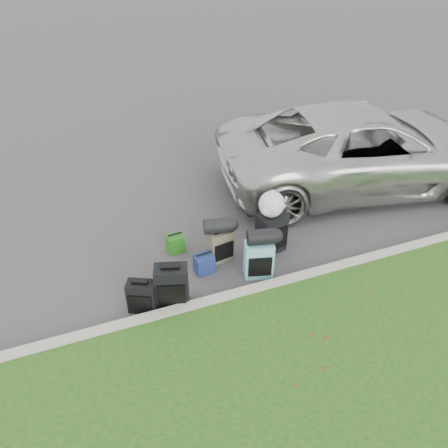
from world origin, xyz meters
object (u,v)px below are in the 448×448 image
object	(u,v)px
tote_green	(175,243)
suitcase_teal	(259,259)
suitcase_large_black_left	(172,286)
suitcase_large_black_right	(271,233)
tote_navy	(204,264)
suitcase_small_black	(142,296)
suv	(364,148)
suitcase_olive	(220,245)

from	to	relation	value
tote_green	suitcase_teal	bearing A→B (deg)	-51.17
suitcase_large_black_left	suitcase_large_black_right	size ratio (longest dim) A/B	0.93
suitcase_teal	tote_navy	xyz separation A→B (m)	(-0.78, 0.39, -0.16)
suitcase_small_black	tote_navy	distance (m)	1.21
suitcase_small_black	tote_green	size ratio (longest dim) A/B	1.61
suv	suitcase_small_black	xyz separation A→B (m)	(-5.16, -2.04, -0.59)
tote_navy	tote_green	bearing A→B (deg)	107.53
suitcase_teal	tote_navy	distance (m)	0.89
suitcase_large_black_left	tote_navy	world-z (taller)	suitcase_large_black_left
suitcase_small_black	suitcase_large_black_left	xyz separation A→B (m)	(0.44, -0.04, 0.09)
suitcase_large_black_right	tote_navy	bearing A→B (deg)	172.85
tote_green	tote_navy	bearing A→B (deg)	-73.11
suitcase_large_black_left	suitcase_teal	xyz separation A→B (m)	(1.44, 0.13, -0.02)
suitcase_olive	suitcase_teal	xyz separation A→B (m)	(0.43, -0.60, 0.04)
suitcase_large_black_right	suv	bearing A→B (deg)	14.70
suitcase_teal	tote_green	size ratio (longest dim) A/B	2.03
suitcase_teal	suitcase_large_black_left	bearing A→B (deg)	-160.01
suv	suitcase_olive	distance (m)	3.98
suitcase_small_black	suitcase_large_black_left	distance (m)	0.45
suv	suitcase_small_black	distance (m)	5.57
suv	suitcase_teal	distance (m)	3.84
suitcase_olive	suitcase_teal	size ratio (longest dim) A/B	0.88
suitcase_olive	tote_green	bearing A→B (deg)	134.74
suitcase_olive	tote_green	distance (m)	0.81
suitcase_olive	tote_green	world-z (taller)	suitcase_olive
suitcase_large_black_right	suitcase_teal	bearing A→B (deg)	-145.00
suitcase_olive	tote_navy	size ratio (longest dim) A/B	1.75
suitcase_small_black	suv	bearing A→B (deg)	47.53
suitcase_olive	suitcase_large_black_left	bearing A→B (deg)	-152.94
suv	suitcase_large_black_right	world-z (taller)	suv
tote_navy	suitcase_small_black	bearing A→B (deg)	-161.80
suv	suitcase_teal	xyz separation A→B (m)	(-3.27, -1.95, -0.52)
suitcase_small_black	suitcase_large_black_right	distance (m)	2.43
suitcase_small_black	suitcase_large_black_right	size ratio (longest dim) A/B	0.69
suv	suitcase_olive	bearing A→B (deg)	120.21
suitcase_olive	tote_navy	bearing A→B (deg)	-157.95
suitcase_teal	suitcase_large_black_right	bearing A→B (deg)	62.48
suv	tote_green	size ratio (longest dim) A/B	19.25
suv	tote_navy	world-z (taller)	suv
suitcase_small_black	suitcase_olive	world-z (taller)	suitcase_olive
suv	tote_navy	size ratio (longest dim) A/B	18.83
suv	suitcase_teal	size ratio (longest dim) A/B	9.49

